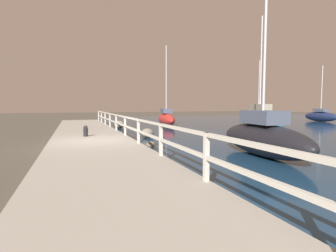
{
  "coord_description": "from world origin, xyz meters",
  "views": [
    {
      "loc": [
        -0.82,
        -12.08,
        1.81
      ],
      "look_at": [
        2.83,
        -2.08,
        0.98
      ],
      "focal_mm": 28.0,
      "sensor_mm": 36.0,
      "label": 1
    }
  ],
  "objects_px": {
    "mooring_bollard": "(86,131)",
    "sailboat_blue": "(258,115)",
    "sailboat_black": "(263,137)",
    "sailboat_red": "(166,119)",
    "sailboat_teal": "(260,121)",
    "sailboat_navy": "(321,116)"
  },
  "relations": [
    {
      "from": "sailboat_black",
      "to": "sailboat_blue",
      "type": "bearing_deg",
      "value": 56.96
    },
    {
      "from": "sailboat_navy",
      "to": "sailboat_teal",
      "type": "height_order",
      "value": "sailboat_teal"
    },
    {
      "from": "sailboat_navy",
      "to": "sailboat_blue",
      "type": "bearing_deg",
      "value": 132.67
    },
    {
      "from": "sailboat_navy",
      "to": "sailboat_blue",
      "type": "distance_m",
      "value": 6.88
    },
    {
      "from": "sailboat_black",
      "to": "sailboat_navy",
      "type": "bearing_deg",
      "value": 41.21
    },
    {
      "from": "sailboat_red",
      "to": "sailboat_teal",
      "type": "bearing_deg",
      "value": -60.54
    },
    {
      "from": "sailboat_red",
      "to": "sailboat_black",
      "type": "height_order",
      "value": "sailboat_red"
    },
    {
      "from": "mooring_bollard",
      "to": "sailboat_black",
      "type": "height_order",
      "value": "sailboat_black"
    },
    {
      "from": "sailboat_red",
      "to": "sailboat_black",
      "type": "bearing_deg",
      "value": -88.86
    },
    {
      "from": "mooring_bollard",
      "to": "sailboat_red",
      "type": "distance_m",
      "value": 10.86
    },
    {
      "from": "sailboat_teal",
      "to": "sailboat_blue",
      "type": "distance_m",
      "value": 17.51
    },
    {
      "from": "sailboat_blue",
      "to": "sailboat_red",
      "type": "bearing_deg",
      "value": -151.01
    },
    {
      "from": "mooring_bollard",
      "to": "sailboat_blue",
      "type": "relative_size",
      "value": 0.07
    },
    {
      "from": "sailboat_red",
      "to": "sailboat_navy",
      "type": "bearing_deg",
      "value": 6.73
    },
    {
      "from": "sailboat_blue",
      "to": "mooring_bollard",
      "type": "bearing_deg",
      "value": -139.66
    },
    {
      "from": "sailboat_teal",
      "to": "sailboat_black",
      "type": "relative_size",
      "value": 1.06
    },
    {
      "from": "mooring_bollard",
      "to": "sailboat_blue",
      "type": "height_order",
      "value": "sailboat_blue"
    },
    {
      "from": "mooring_bollard",
      "to": "sailboat_red",
      "type": "bearing_deg",
      "value": 48.15
    },
    {
      "from": "sailboat_blue",
      "to": "sailboat_navy",
      "type": "bearing_deg",
      "value": -44.58
    },
    {
      "from": "sailboat_navy",
      "to": "sailboat_teal",
      "type": "distance_m",
      "value": 17.18
    },
    {
      "from": "mooring_bollard",
      "to": "sailboat_black",
      "type": "bearing_deg",
      "value": -47.22
    },
    {
      "from": "mooring_bollard",
      "to": "sailboat_teal",
      "type": "xyz_separation_m",
      "value": [
        10.66,
        -0.14,
        0.3
      ]
    }
  ]
}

